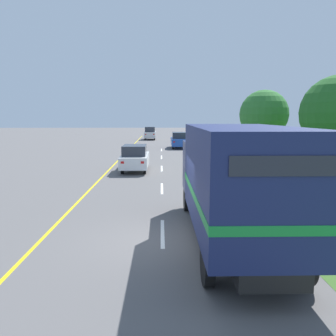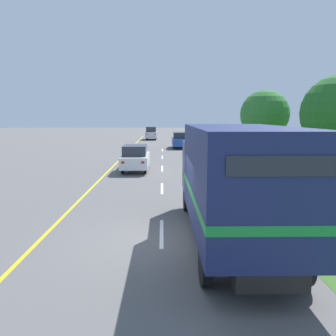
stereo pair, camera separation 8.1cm
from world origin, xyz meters
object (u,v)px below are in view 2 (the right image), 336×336
object	(u,v)px
lead_car_blue_ahead	(180,140)
highway_sign	(284,162)
roadside_tree_mid	(265,115)
lead_car_silver_ahead	(151,133)
horse_trailer_truck	(233,179)
lead_car_white	(135,158)

from	to	relation	value
lead_car_blue_ahead	highway_sign	world-z (taller)	highway_sign
lead_car_blue_ahead	roadside_tree_mid	bearing A→B (deg)	-66.54
lead_car_silver_ahead	horse_trailer_truck	bearing A→B (deg)	-84.97
lead_car_white	roadside_tree_mid	xyz separation A→B (m)	(9.70, 2.89, 2.95)
horse_trailer_truck	lead_car_silver_ahead	bearing A→B (deg)	95.03
horse_trailer_truck	highway_sign	distance (m)	6.95
lead_car_silver_ahead	highway_sign	xyz separation A→B (m)	(7.52, -38.08, 0.57)
lead_car_blue_ahead	highway_sign	distance (m)	23.87
horse_trailer_truck	roadside_tree_mid	distance (m)	17.22
horse_trailer_truck	lead_car_white	world-z (taller)	horse_trailer_truck
horse_trailer_truck	lead_car_blue_ahead	bearing A→B (deg)	90.01
lead_car_white	roadside_tree_mid	distance (m)	10.55
lead_car_white	lead_car_silver_ahead	world-z (taller)	lead_car_silver_ahead
lead_car_silver_ahead	roadside_tree_mid	size ratio (longest dim) A/B	0.76
lead_car_white	lead_car_silver_ahead	distance (m)	30.78
horse_trailer_truck	lead_car_blue_ahead	distance (m)	29.50
lead_car_white	highway_sign	xyz separation A→B (m)	(7.56, -7.31, 0.69)
lead_car_silver_ahead	roadside_tree_mid	xyz separation A→B (m)	(9.67, -27.89, 2.83)
lead_car_white	lead_car_silver_ahead	xyz separation A→B (m)	(0.03, 30.78, 0.12)
lead_car_blue_ahead	roadside_tree_mid	xyz separation A→B (m)	(5.81, -13.38, 2.90)
lead_car_white	lead_car_blue_ahead	bearing A→B (deg)	76.54
lead_car_blue_ahead	lead_car_silver_ahead	size ratio (longest dim) A/B	1.00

